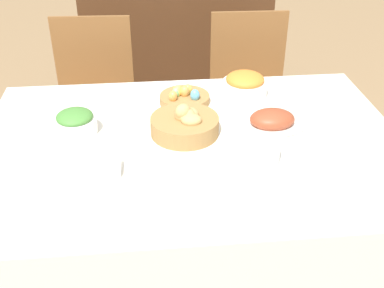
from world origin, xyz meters
name	(u,v)px	position (x,y,z in m)	size (l,w,h in m)	color
ground_plane	(192,286)	(0.00, 0.00, 0.00)	(12.00, 12.00, 0.00)	#937551
dining_table	(192,221)	(0.00, 0.00, 0.39)	(1.58, 1.10, 0.77)	silver
chair_far_right	(249,96)	(0.41, 0.87, 0.51)	(0.43, 0.43, 0.95)	brown
chair_far_left	(95,103)	(-0.45, 0.87, 0.51)	(0.44, 0.44, 0.95)	brown
sideboard	(176,49)	(0.06, 1.71, 0.49)	(1.24, 0.44, 0.98)	#4C2D19
bread_basket	(185,123)	(-0.02, 0.06, 0.82)	(0.26, 0.26, 0.12)	#9E7542
egg_basket	(184,98)	(0.00, 0.32, 0.80)	(0.21, 0.21, 0.08)	#9E7542
ham_platter	(272,120)	(0.32, 0.08, 0.80)	(0.27, 0.19, 0.08)	white
green_salad_bowl	(75,122)	(-0.43, 0.11, 0.82)	(0.16, 0.16, 0.09)	white
carrot_bowl	(245,85)	(0.27, 0.36, 0.82)	(0.20, 0.20, 0.11)	white
dinner_plate	(193,197)	(-0.03, -0.34, 0.78)	(0.27, 0.27, 0.01)	white
fork	(142,201)	(-0.19, -0.34, 0.77)	(0.01, 0.18, 0.00)	silver
knife	(243,195)	(0.13, -0.34, 0.77)	(0.01, 0.18, 0.00)	silver
spoon	(253,194)	(0.16, -0.34, 0.77)	(0.01, 0.18, 0.00)	silver
drinking_cup	(268,151)	(0.24, -0.17, 0.82)	(0.08, 0.08, 0.09)	silver
butter_dish	(102,168)	(-0.32, -0.17, 0.79)	(0.13, 0.08, 0.03)	white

